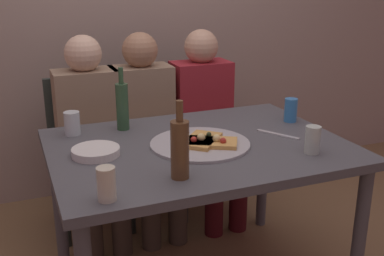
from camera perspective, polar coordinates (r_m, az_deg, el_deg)
back_wall at (r=3.29m, az=-8.58°, el=14.77°), size 6.00×0.10×2.60m
dining_table at (r=2.15m, az=0.78°, el=-4.04°), size 1.32×0.96×0.76m
pizza_tray at (r=2.10m, az=1.01°, el=-1.93°), size 0.45×0.45×0.01m
pizza_slice_last at (r=2.07m, az=2.51°, el=-1.70°), size 0.26×0.22×0.05m
pizza_slice_extra at (r=2.10m, az=1.16°, el=-1.45°), size 0.24×0.25×0.05m
wine_bottle at (r=2.31m, az=-8.48°, el=2.74°), size 0.06×0.06×0.31m
beer_bottle at (r=1.73m, az=-1.49°, el=-2.47°), size 0.07×0.07×0.30m
tumbler_near at (r=2.06m, az=14.46°, el=-1.39°), size 0.07×0.07×0.12m
tumbler_far at (r=1.61m, az=-10.37°, el=-6.71°), size 0.06×0.06×0.12m
wine_glass at (r=2.29m, az=-14.37°, el=0.55°), size 0.07×0.07×0.11m
soda_can at (r=2.47m, az=11.91°, el=2.14°), size 0.07×0.07×0.12m
plate_stack at (r=2.02m, az=-11.62°, el=-2.83°), size 0.20×0.20×0.03m
table_knife at (r=2.27m, az=10.40°, el=-0.76°), size 0.13×0.20×0.01m
chair_left at (r=2.92m, az=-12.54°, el=-1.75°), size 0.44×0.44×0.90m
chair_middle at (r=2.98m, az=-6.30°, el=-0.97°), size 0.44×0.44×0.90m
chair_right at (r=3.10m, az=0.63°, el=-0.10°), size 0.44×0.44×0.90m
guest_in_sweater at (r=2.73m, az=-12.18°, el=-0.24°), size 0.36×0.56×1.17m
guest_in_beanie at (r=2.80m, az=-5.54°, el=0.55°), size 0.36×0.56×1.17m
guest_by_wall at (r=2.93m, az=1.77°, el=1.41°), size 0.36×0.56×1.17m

